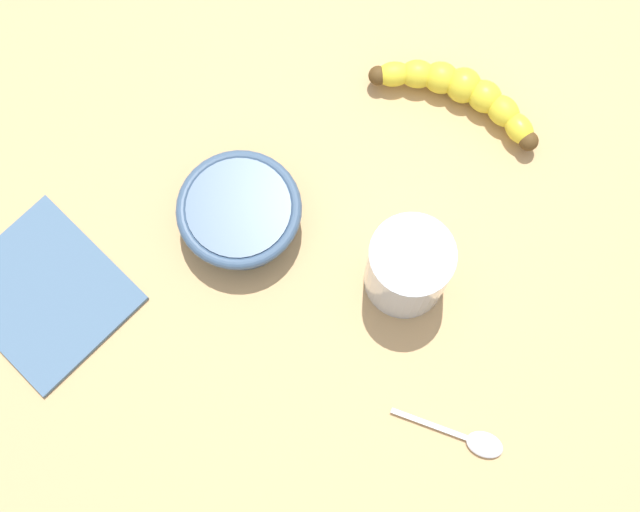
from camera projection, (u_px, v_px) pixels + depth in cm
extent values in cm
cube|color=tan|center=(354.00, 213.00, 89.31)|extent=(120.00, 120.00, 3.00)
ellipsoid|color=yellow|center=(519.00, 128.00, 88.38)|extent=(4.57, 4.08, 2.63)
ellipsoid|color=yellow|center=(503.00, 111.00, 88.94)|extent=(4.49, 3.98, 3.01)
ellipsoid|color=yellow|center=(484.00, 96.00, 89.42)|extent=(4.13, 3.78, 3.38)
ellipsoid|color=yellow|center=(463.00, 85.00, 89.79)|extent=(4.05, 4.03, 3.76)
ellipsoid|color=yellow|center=(441.00, 78.00, 90.04)|extent=(4.52, 4.24, 3.38)
ellipsoid|color=yellow|center=(418.00, 74.00, 90.17)|extent=(4.70, 4.34, 3.01)
ellipsoid|color=yellow|center=(394.00, 74.00, 90.16)|extent=(4.60, 4.35, 2.63)
sphere|color=#513819|center=(529.00, 141.00, 87.97)|extent=(2.07, 2.07, 2.07)
sphere|color=#513819|center=(378.00, 76.00, 90.11)|extent=(2.07, 2.07, 2.07)
cylinder|color=silver|center=(408.00, 267.00, 81.32)|extent=(8.09, 8.09, 9.17)
cylinder|color=beige|center=(408.00, 269.00, 81.84)|extent=(7.59, 7.59, 7.60)
cylinder|color=#3D5675|center=(240.00, 215.00, 85.27)|extent=(10.41, 10.41, 4.57)
torus|color=#3D5675|center=(239.00, 209.00, 83.65)|extent=(12.51, 12.51, 1.20)
ellipsoid|color=silver|center=(485.00, 445.00, 80.72)|extent=(3.96, 2.99, 0.80)
cube|color=silver|center=(433.00, 426.00, 81.23)|extent=(8.46, 1.98, 0.25)
cube|color=slate|center=(45.00, 293.00, 85.02)|extent=(18.49, 17.12, 0.60)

